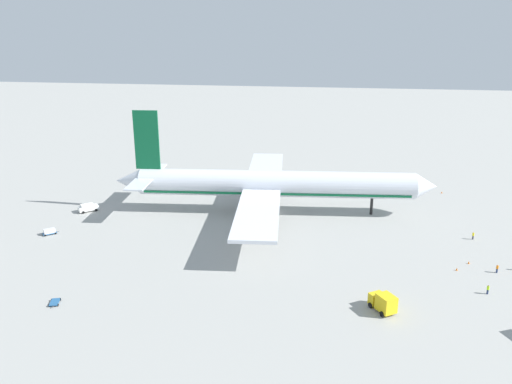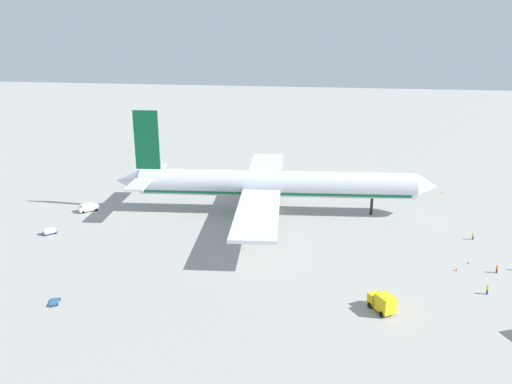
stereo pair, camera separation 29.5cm
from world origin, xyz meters
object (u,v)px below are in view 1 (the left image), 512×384
ground_worker_0 (473,236)px  traffic_cone_2 (370,174)px  airliner (270,184)px  traffic_cone_4 (457,269)px  traffic_cone_1 (442,192)px  service_van (88,207)px  service_truck_0 (383,302)px  ground_worker_3 (497,269)px  baggage_cart_0 (49,231)px  traffic_cone_3 (410,180)px  ground_worker_4 (488,290)px  traffic_cone_0 (469,262)px  baggage_cart_1 (55,302)px

ground_worker_0 → traffic_cone_2: (-19.65, 49.21, -0.58)m
airliner → ground_worker_0: (45.43, -9.86, -6.30)m
airliner → traffic_cone_2: bearing=56.8°
traffic_cone_4 → traffic_cone_1: bearing=83.4°
traffic_cone_1 → airliner: bearing=-152.7°
traffic_cone_1 → service_van: bearing=-161.2°
ground_worker_0 → service_truck_0: bearing=-122.3°
ground_worker_3 → traffic_cone_2: 68.18m
baggage_cart_0 → ground_worker_3: (91.89, -3.07, 0.12)m
ground_worker_3 → airliner: bearing=150.8°
ground_worker_0 → traffic_cone_3: size_ratio=3.07×
baggage_cart_0 → ground_worker_4: 88.89m
service_van → traffic_cone_2: service_van is taller
service_van → traffic_cone_4: 85.62m
ground_worker_4 → traffic_cone_0: (-0.45, 11.88, -0.57)m
traffic_cone_3 → ground_worker_0: bearing=-79.6°
baggage_cart_0 → traffic_cone_1: bearing=26.8°
airliner → ground_worker_4: bearing=-39.2°
ground_worker_0 → traffic_cone_3: 44.98m
ground_worker_0 → traffic_cone_1: 32.89m
airliner → ground_worker_4: 54.93m
traffic_cone_3 → traffic_cone_4: 60.39m
baggage_cart_1 → ground_worker_4: (70.79, 15.40, 0.58)m
ground_worker_0 → ground_worker_3: size_ratio=1.02×
airliner → traffic_cone_1: size_ratio=142.43×
baggage_cart_1 → ground_worker_3: 78.39m
ground_worker_3 → traffic_cone_1: size_ratio=3.01×
baggage_cart_1 → traffic_cone_3: bearing=52.0°
baggage_cart_0 → ground_worker_4: size_ratio=1.82×
traffic_cone_0 → traffic_cone_3: same height
ground_worker_0 → traffic_cone_3: (-8.10, 44.24, -0.58)m
baggage_cart_0 → traffic_cone_4: 84.86m
service_truck_0 → baggage_cart_1: 53.33m
traffic_cone_4 → airliner: bearing=146.3°
service_truck_0 → service_van: 77.72m
baggage_cart_0 → baggage_cart_1: size_ratio=1.00×
ground_worker_0 → traffic_cone_0: size_ratio=3.07×
baggage_cart_0 → traffic_cone_3: bearing=34.5°
baggage_cart_0 → baggage_cart_1: bearing=-57.5°
airliner → traffic_cone_4: 47.37m
ground_worker_4 → airliner: bearing=140.8°
service_van → ground_worker_4: (86.87, -27.11, -0.19)m
airliner → service_van: bearing=-170.6°
service_truck_0 → traffic_cone_2: bearing=89.1°
baggage_cart_0 → traffic_cone_2: 94.70m
baggage_cart_0 → traffic_cone_1: 101.30m
baggage_cart_0 → traffic_cone_4: baggage_cart_0 is taller
ground_worker_4 → service_truck_0: bearing=-154.1°
traffic_cone_3 → airliner: bearing=-137.4°
baggage_cart_1 → traffic_cone_2: traffic_cone_2 is taller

